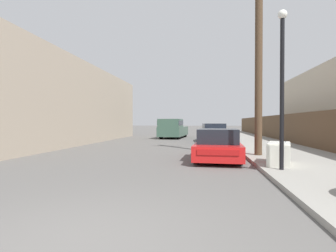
{
  "coord_description": "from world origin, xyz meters",
  "views": [
    {
      "loc": [
        1.52,
        -2.89,
        1.49
      ],
      "look_at": [
        -0.35,
        10.47,
        1.29
      ],
      "focal_mm": 28.0,
      "sensor_mm": 36.0,
      "label": 1
    }
  ],
  "objects_px": {
    "discarded_fridge": "(279,153)",
    "car_parked_mid": "(213,133)",
    "parked_sports_car_red": "(218,146)",
    "pickup_truck": "(173,129)",
    "utility_pole": "(259,43)",
    "street_lamp": "(282,77)"
  },
  "relations": [
    {
      "from": "parked_sports_car_red",
      "to": "utility_pole",
      "type": "bearing_deg",
      "value": 27.42
    },
    {
      "from": "pickup_truck",
      "to": "utility_pole",
      "type": "xyz_separation_m",
      "value": [
        5.17,
        -12.85,
        3.87
      ]
    },
    {
      "from": "utility_pole",
      "to": "discarded_fridge",
      "type": "bearing_deg",
      "value": -85.45
    },
    {
      "from": "discarded_fridge",
      "to": "car_parked_mid",
      "type": "bearing_deg",
      "value": 115.7
    },
    {
      "from": "discarded_fridge",
      "to": "parked_sports_car_red",
      "type": "height_order",
      "value": "parked_sports_car_red"
    },
    {
      "from": "parked_sports_car_red",
      "to": "street_lamp",
      "type": "relative_size",
      "value": 0.93
    },
    {
      "from": "discarded_fridge",
      "to": "car_parked_mid",
      "type": "relative_size",
      "value": 0.36
    },
    {
      "from": "pickup_truck",
      "to": "street_lamp",
      "type": "distance_m",
      "value": 17.18
    },
    {
      "from": "parked_sports_car_red",
      "to": "car_parked_mid",
      "type": "bearing_deg",
      "value": 92.05
    },
    {
      "from": "discarded_fridge",
      "to": "parked_sports_car_red",
      "type": "relative_size",
      "value": 0.41
    },
    {
      "from": "pickup_truck",
      "to": "utility_pole",
      "type": "bearing_deg",
      "value": 116.4
    },
    {
      "from": "street_lamp",
      "to": "discarded_fridge",
      "type": "bearing_deg",
      "value": 78.57
    },
    {
      "from": "parked_sports_car_red",
      "to": "street_lamp",
      "type": "bearing_deg",
      "value": -54.79
    },
    {
      "from": "discarded_fridge",
      "to": "car_parked_mid",
      "type": "height_order",
      "value": "car_parked_mid"
    },
    {
      "from": "parked_sports_car_red",
      "to": "pickup_truck",
      "type": "height_order",
      "value": "pickup_truck"
    },
    {
      "from": "pickup_truck",
      "to": "street_lamp",
      "type": "relative_size",
      "value": 1.19
    },
    {
      "from": "pickup_truck",
      "to": "discarded_fridge",
      "type": "bearing_deg",
      "value": 113.87
    },
    {
      "from": "parked_sports_car_red",
      "to": "utility_pole",
      "type": "xyz_separation_m",
      "value": [
        1.7,
        0.78,
        4.2
      ]
    },
    {
      "from": "car_parked_mid",
      "to": "utility_pole",
      "type": "distance_m",
      "value": 9.83
    },
    {
      "from": "car_parked_mid",
      "to": "pickup_truck",
      "type": "relative_size",
      "value": 0.87
    },
    {
      "from": "utility_pole",
      "to": "street_lamp",
      "type": "xyz_separation_m",
      "value": [
        -0.02,
        -3.43,
        -1.97
      ]
    },
    {
      "from": "street_lamp",
      "to": "utility_pole",
      "type": "bearing_deg",
      "value": 89.64
    }
  ]
}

